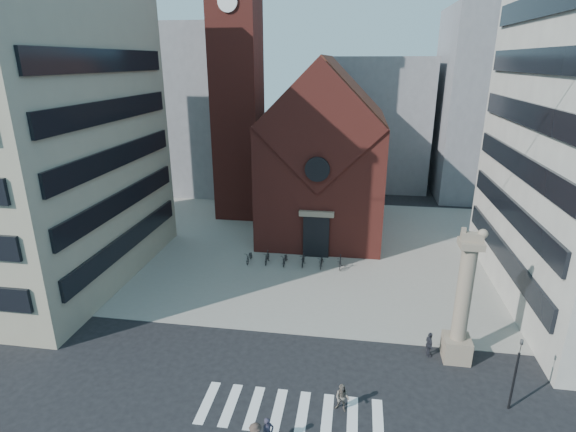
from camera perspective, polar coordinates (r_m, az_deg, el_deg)
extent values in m
plane|color=black|center=(28.14, 0.08, -19.37)|extent=(120.00, 120.00, 0.00)
cube|color=gray|center=(44.48, 3.79, -4.04)|extent=(46.00, 30.00, 0.05)
cube|color=maroon|center=(48.27, 4.59, 5.30)|extent=(12.00, 16.00, 12.00)
cube|color=brown|center=(47.59, 4.82, 12.44)|extent=(12.00, 15.40, 12.00)
cube|color=maroon|center=(39.34, 3.91, 11.05)|extent=(11.76, 0.50, 11.76)
cylinder|color=black|center=(39.54, 3.74, 5.93)|extent=(2.20, 0.30, 2.20)
cube|color=black|center=(41.75, 3.58, -2.71)|extent=(2.40, 0.30, 4.00)
cube|color=gray|center=(40.90, 3.64, 0.26)|extent=(3.20, 0.40, 0.50)
cube|color=maroon|center=(51.57, -6.47, 16.25)|extent=(5.00, 5.00, 30.00)
cylinder|color=white|center=(49.30, -7.71, 25.39)|extent=(2.00, 0.20, 2.00)
cube|color=#9E947A|center=(42.13, -32.29, 10.11)|extent=(18.00, 20.00, 26.00)
cube|color=gray|center=(66.33, -12.18, 13.12)|extent=(16.00, 14.00, 22.00)
cube|color=gray|center=(67.35, 11.21, 11.55)|extent=(14.00, 12.00, 18.00)
cube|color=gray|center=(66.66, 25.67, 12.60)|extent=(16.00, 14.00, 24.00)
cube|color=gray|center=(30.65, 20.56, -15.42)|extent=(1.60, 1.60, 1.50)
cylinder|color=gray|center=(28.76, 21.44, -9.22)|extent=(0.90, 0.90, 6.00)
cube|color=gray|center=(27.46, 22.24, -3.31)|extent=(1.30, 1.30, 0.40)
cube|color=gray|center=(27.32, 22.34, -2.54)|extent=(1.20, 0.50, 0.55)
sphere|color=gray|center=(27.38, 23.53, -2.10)|extent=(0.56, 0.56, 0.56)
cube|color=gray|center=(27.07, 21.42, -1.71)|extent=(0.25, 0.15, 0.35)
cylinder|color=black|center=(27.48, 26.74, -18.25)|extent=(0.12, 0.12, 3.50)
imported|color=black|center=(26.31, 27.45, -14.48)|extent=(0.13, 0.16, 0.80)
imported|color=#63594F|center=(25.52, 6.90, -21.96)|extent=(0.92, 0.80, 1.61)
imported|color=#2B2B34|center=(30.29, 17.49, -15.30)|extent=(0.58, 1.03, 1.66)
imported|color=black|center=(41.31, -4.93, -5.17)|extent=(0.67, 1.92, 1.01)
imported|color=black|center=(40.95, -2.67, -5.26)|extent=(0.53, 1.86, 1.12)
imported|color=black|center=(40.70, -0.38, -5.48)|extent=(0.67, 1.92, 1.01)
imported|color=black|center=(40.47, 1.94, -5.56)|extent=(0.53, 1.86, 1.12)
imported|color=black|center=(40.35, 4.29, -5.77)|extent=(0.67, 1.92, 1.01)
imported|color=black|center=(40.26, 6.64, -5.82)|extent=(0.53, 1.86, 1.12)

